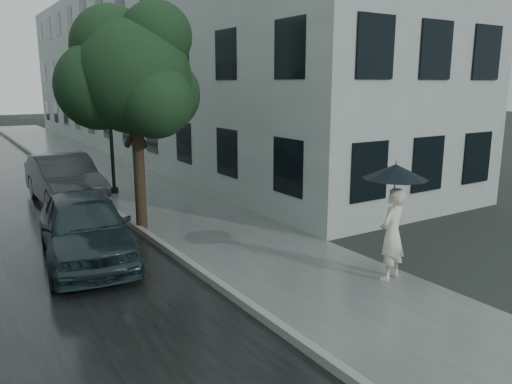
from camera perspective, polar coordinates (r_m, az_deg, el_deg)
ground at (r=10.00m, az=4.92°, el=-9.77°), size 120.00×120.00×0.00m
sidewalk at (r=20.56m, az=-15.25°, el=1.40°), size 3.50×60.00×0.01m
kerb_near at (r=20.09m, az=-20.21°, el=1.03°), size 0.15×60.00×0.15m
building_near at (r=29.06m, az=-10.28°, el=13.63°), size 7.02×36.00×9.00m
pedestrian at (r=9.95m, az=15.28°, el=-4.68°), size 0.76×0.60×1.82m
umbrella at (r=9.70m, az=15.67°, el=2.27°), size 1.36×1.36×1.39m
street_tree at (r=12.97m, az=-13.89°, el=12.79°), size 3.66×3.32×5.72m
lamp_post at (r=17.66m, az=-16.86°, el=8.57°), size 0.84×0.37×4.79m
car_near at (r=11.29m, az=-18.94°, el=-3.80°), size 2.28×4.54×1.48m
car_far at (r=16.93m, az=-21.05°, el=1.35°), size 1.71×4.66×1.52m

